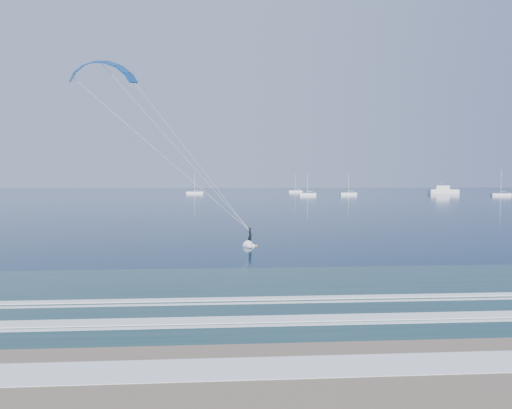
{
  "coord_description": "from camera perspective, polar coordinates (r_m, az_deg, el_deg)",
  "views": [
    {
      "loc": [
        -0.27,
        -16.67,
        6.89
      ],
      "look_at": [
        2.57,
        25.81,
        4.7
      ],
      "focal_mm": 32.0,
      "sensor_mm": 36.0,
      "label": 1
    }
  ],
  "objects": [
    {
      "name": "ground",
      "position": [
        18.04,
        -2.85,
        -19.51
      ],
      "size": [
        900.0,
        900.0,
        0.0
      ],
      "primitive_type": "plane",
      "color": "#072340",
      "rests_on": "ground"
    },
    {
      "name": "kitesurfer_rig",
      "position": [
        44.9,
        -9.28,
        6.26
      ],
      "size": [
        18.3,
        8.98,
        18.61
      ],
      "color": "orange",
      "rests_on": "ground"
    },
    {
      "name": "motor_yacht",
      "position": [
        270.15,
        22.33,
        1.63
      ],
      "size": [
        15.99,
        4.26,
        6.48
      ],
      "color": "silver",
      "rests_on": "ground"
    },
    {
      "name": "sailboat_0",
      "position": [
        250.3,
        -7.69,
        1.49
      ],
      "size": [
        8.8,
        2.4,
        11.85
      ],
      "color": "silver",
      "rests_on": "ground"
    },
    {
      "name": "sailboat_1",
      "position": [
        218.1,
        6.45,
        1.29
      ],
      "size": [
        7.71,
        2.4,
        10.84
      ],
      "color": "silver",
      "rests_on": "ground"
    },
    {
      "name": "sailboat_2",
      "position": [
        276.61,
        4.95,
        1.64
      ],
      "size": [
        8.03,
        2.4,
        11.02
      ],
      "color": "silver",
      "rests_on": "ground"
    },
    {
      "name": "sailboat_3",
      "position": [
        229.92,
        11.47,
        1.33
      ],
      "size": [
        7.89,
        2.4,
        10.89
      ],
      "color": "silver",
      "rests_on": "ground"
    },
    {
      "name": "sailboat_4",
      "position": [
        241.97,
        28.26,
        1.12
      ],
      "size": [
        9.2,
        2.4,
        12.4
      ],
      "color": "silver",
      "rests_on": "ground"
    }
  ]
}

